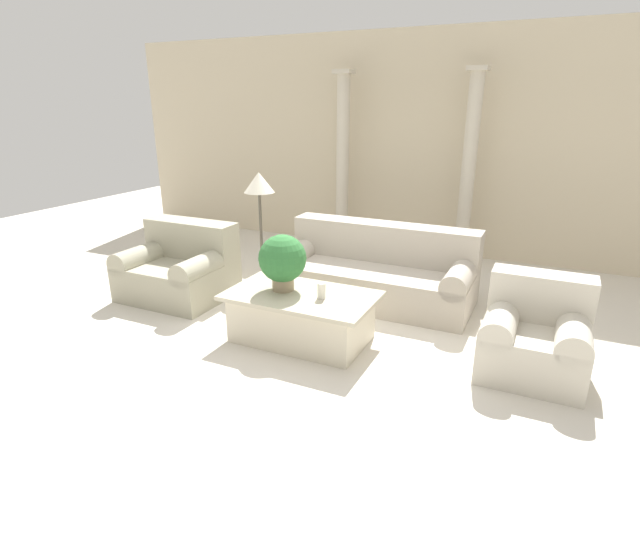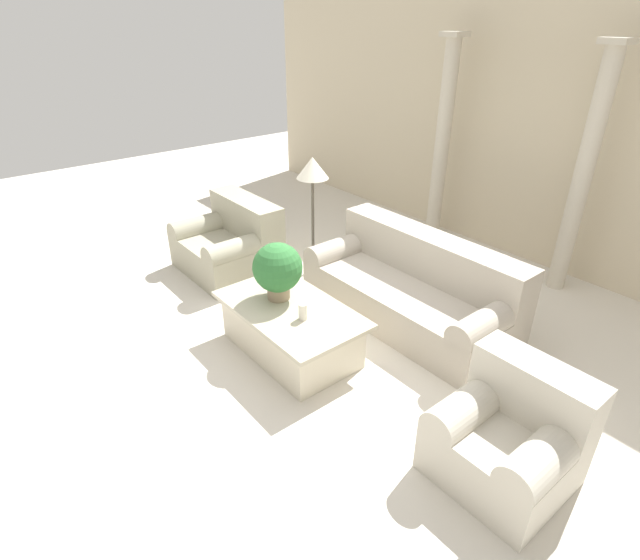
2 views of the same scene
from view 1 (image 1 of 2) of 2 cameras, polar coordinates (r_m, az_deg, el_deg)
ground_plane at (r=5.28m, az=0.22°, el=-5.11°), size 16.00×16.00×0.00m
wall_back at (r=7.83m, az=10.63°, el=14.88°), size 10.00×0.06×3.20m
sofa_long at (r=5.88m, az=6.48°, el=0.98°), size 2.24×0.97×0.87m
loveseat at (r=6.18m, az=-15.67°, el=1.42°), size 1.18×0.97×0.87m
coffee_table at (r=4.87m, az=-2.12°, el=-4.17°), size 1.43×0.84×0.48m
potted_plant at (r=4.79m, az=-4.31°, el=2.31°), size 0.46×0.46×0.55m
pillar_candle at (r=4.64m, az=0.18°, el=-1.23°), size 0.08×0.08×0.15m
floor_lamp at (r=6.18m, az=-6.96°, el=10.29°), size 0.37×0.37×1.42m
column_left at (r=7.77m, az=2.60°, el=13.31°), size 0.27×0.27×2.65m
column_right at (r=7.25m, az=16.61°, el=12.08°), size 0.27×0.27×2.65m
armchair at (r=4.65m, az=23.36°, el=-5.77°), size 0.84×0.81×0.83m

